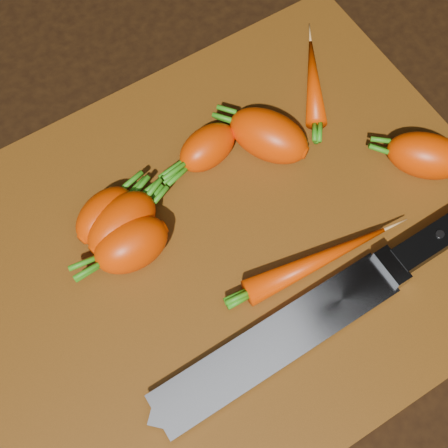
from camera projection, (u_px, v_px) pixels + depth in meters
ground at (230, 248)px, 0.58m from camera, size 2.00×2.00×0.01m
cutting_board at (230, 243)px, 0.57m from camera, size 0.50×0.40×0.01m
carrot_0 at (122, 224)px, 0.55m from camera, size 0.08×0.06×0.05m
carrot_1 at (131, 245)px, 0.54m from camera, size 0.07×0.05×0.05m
carrot_2 at (269, 136)px, 0.58m from camera, size 0.08×0.09×0.05m
carrot_3 at (207, 147)px, 0.58m from camera, size 0.07×0.05×0.04m
carrot_4 at (105, 215)px, 0.55m from camera, size 0.07×0.06×0.04m
carrot_5 at (426, 156)px, 0.58m from camera, size 0.08×0.08×0.04m
carrot_6 at (313, 82)px, 0.63m from camera, size 0.07×0.10×0.02m
carrot_7 at (317, 261)px, 0.54m from camera, size 0.14×0.04×0.02m
knife at (299, 327)px, 0.52m from camera, size 0.37×0.04×0.02m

